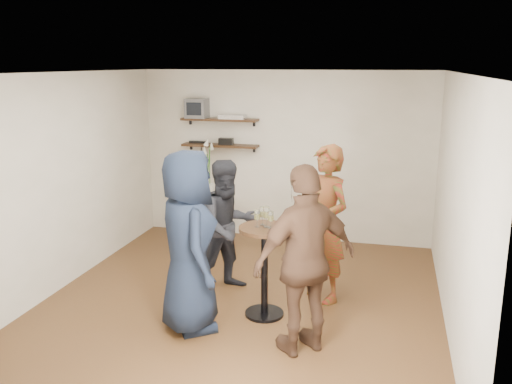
% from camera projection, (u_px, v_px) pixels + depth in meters
% --- Properties ---
extents(room, '(4.58, 5.08, 2.68)m').
position_uv_depth(room, '(240.00, 193.00, 5.96)').
color(room, '#472B17').
rests_on(room, ground).
extents(shelf_upper, '(1.20, 0.25, 0.04)m').
position_uv_depth(shelf_upper, '(220.00, 120.00, 8.31)').
color(shelf_upper, black).
rests_on(shelf_upper, room).
extents(shelf_lower, '(1.20, 0.25, 0.04)m').
position_uv_depth(shelf_lower, '(220.00, 145.00, 8.41)').
color(shelf_lower, black).
rests_on(shelf_lower, room).
extents(crt_monitor, '(0.32, 0.30, 0.30)m').
position_uv_depth(crt_monitor, '(197.00, 108.00, 8.36)').
color(crt_monitor, '#59595B').
rests_on(crt_monitor, shelf_upper).
extents(dvd_deck, '(0.40, 0.24, 0.06)m').
position_uv_depth(dvd_deck, '(233.00, 117.00, 8.25)').
color(dvd_deck, silver).
rests_on(dvd_deck, shelf_upper).
extents(radio, '(0.22, 0.10, 0.10)m').
position_uv_depth(radio, '(226.00, 141.00, 8.37)').
color(radio, black).
rests_on(radio, shelf_lower).
extents(power_strip, '(0.30, 0.05, 0.03)m').
position_uv_depth(power_strip, '(198.00, 142.00, 8.54)').
color(power_strip, black).
rests_on(power_strip, shelf_lower).
extents(side_table, '(0.52, 0.52, 0.56)m').
position_uv_depth(side_table, '(209.00, 210.00, 8.45)').
color(side_table, black).
rests_on(side_table, room).
extents(vase_lilies, '(0.20, 0.21, 1.05)m').
position_uv_depth(vase_lilies, '(209.00, 183.00, 8.35)').
color(vase_lilies, silver).
rests_on(vase_lilies, side_table).
extents(drinks_table, '(0.55, 0.55, 1.01)m').
position_uv_depth(drinks_table, '(265.00, 259.00, 5.81)').
color(drinks_table, black).
rests_on(drinks_table, room).
extents(wine_glass_fl, '(0.06, 0.06, 0.19)m').
position_uv_depth(wine_glass_fl, '(257.00, 215.00, 5.69)').
color(wine_glass_fl, silver).
rests_on(wine_glass_fl, drinks_table).
extents(wine_glass_fr, '(0.06, 0.06, 0.19)m').
position_uv_depth(wine_glass_fr, '(271.00, 217.00, 5.64)').
color(wine_glass_fr, silver).
rests_on(wine_glass_fr, drinks_table).
extents(wine_glass_bl, '(0.07, 0.07, 0.20)m').
position_uv_depth(wine_glass_bl, '(262.00, 213.00, 5.77)').
color(wine_glass_bl, silver).
rests_on(wine_glass_bl, drinks_table).
extents(wine_glass_br, '(0.07, 0.07, 0.22)m').
position_uv_depth(wine_glass_br, '(267.00, 213.00, 5.69)').
color(wine_glass_br, silver).
rests_on(wine_glass_br, drinks_table).
extents(person_plaid, '(0.78, 0.77, 1.82)m').
position_uv_depth(person_plaid, '(325.00, 224.00, 6.18)').
color(person_plaid, '#A41219').
rests_on(person_plaid, room).
extents(person_dark, '(0.98, 0.98, 1.60)m').
position_uv_depth(person_dark, '(228.00, 226.00, 6.47)').
color(person_dark, black).
rests_on(person_dark, room).
extents(person_navy, '(1.01, 1.10, 1.88)m').
position_uv_depth(person_navy, '(188.00, 242.00, 5.47)').
color(person_navy, black).
rests_on(person_navy, room).
extents(person_brown, '(1.10, 1.04, 1.83)m').
position_uv_depth(person_brown, '(306.00, 260.00, 5.03)').
color(person_brown, '#432B1C').
rests_on(person_brown, room).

